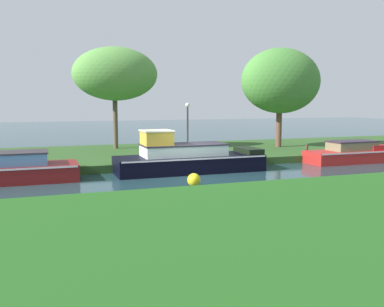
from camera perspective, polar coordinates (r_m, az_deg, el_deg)
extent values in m
plane|color=#203E45|center=(19.60, -0.34, -3.08)|extent=(120.00, 120.00, 0.00)
cube|color=#2C5121|center=(26.22, -5.38, -0.12)|extent=(72.00, 10.00, 0.40)
cube|color=#20551A|center=(11.66, 14.58, -9.28)|extent=(72.00, 10.00, 0.40)
cube|color=#AD211D|center=(25.45, 20.02, -0.40)|extent=(4.66, 1.78, 0.69)
cube|color=silver|center=(25.41, 20.05, 0.29)|extent=(4.57, 1.81, 0.07)
cube|color=#74704E|center=(25.62, 20.72, 0.94)|extent=(2.61, 1.35, 0.48)
cube|color=#2F2434|center=(25.60, 20.75, 1.55)|extent=(2.71, 1.43, 0.06)
cube|color=red|center=(26.56, 23.03, 0.83)|extent=(1.10, 1.50, 0.29)
cube|color=black|center=(20.80, -0.32, -1.37)|extent=(7.27, 2.23, 0.81)
cube|color=white|center=(20.75, -0.32, -0.37)|extent=(7.12, 2.26, 0.07)
cube|color=white|center=(20.61, -1.11, 0.42)|extent=(4.04, 1.70, 0.52)
cube|color=#2A2732|center=(20.58, -1.11, 1.23)|extent=(4.14, 1.79, 0.06)
cube|color=gold|center=(20.17, -4.79, 2.00)|extent=(1.32, 1.43, 0.70)
cube|color=beige|center=(20.14, -4.80, 3.07)|extent=(1.42, 1.52, 0.06)
cube|color=black|center=(21.99, 7.60, 0.43)|extent=(0.85, 1.88, 0.26)
cylinder|color=brown|center=(27.97, -10.28, 4.61)|extent=(0.30, 0.30, 3.85)
ellipsoid|color=#599543|center=(27.56, -10.25, 10.51)|extent=(5.37, 3.37, 3.36)
cylinder|color=brown|center=(29.12, 11.62, 4.05)|extent=(0.38, 0.38, 3.22)
ellipsoid|color=#478437|center=(28.98, 11.91, 9.55)|extent=(5.59, 3.73, 4.29)
cylinder|color=#333338|center=(23.19, -0.60, 2.87)|extent=(0.10, 0.10, 2.73)
sphere|color=white|center=(23.13, -0.61, 6.55)|extent=(0.24, 0.24, 0.24)
cylinder|color=#463629|center=(25.71, 15.18, 0.59)|extent=(0.17, 0.17, 0.54)
sphere|color=yellow|center=(17.21, 0.26, -3.57)|extent=(0.54, 0.54, 0.54)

